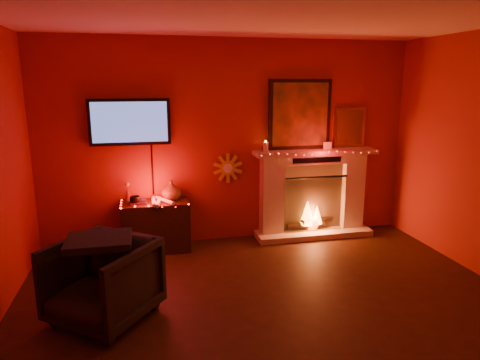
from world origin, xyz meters
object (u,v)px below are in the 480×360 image
Objects in this scene: fireplace at (312,185)px; armchair at (103,281)px; console_table at (157,223)px; tv at (130,122)px; sunburst_clock at (228,168)px.

fireplace reaches higher than armchair.
fireplace is 2.21m from console_table.
console_table is (0.27, -0.19, -1.28)m from tv.
fireplace is 2.42× the size of console_table.
tv is at bearing 144.36° from console_table.
fireplace is 3.23m from armchair.
sunburst_clock is at bearing 175.63° from fireplace.
tv reaches higher than sunburst_clock.
tv is 1.33m from console_table.
fireplace is 1.76× the size of tv.
armchair is at bearing -147.53° from fireplace.
armchair is at bearing -108.42° from console_table.
sunburst_clock reaches higher than armchair.
sunburst_clock is (1.25, 0.03, -0.65)m from tv.
sunburst_clock reaches higher than console_table.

